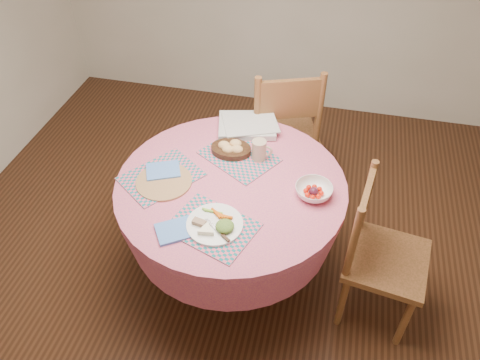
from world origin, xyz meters
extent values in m
plane|color=#331C0F|center=(0.00, 0.00, 0.00)|extent=(4.00, 4.00, 0.00)
cylinder|color=#D36270|center=(0.00, 0.00, 0.73)|extent=(1.24, 1.24, 0.04)
cone|color=#D36270|center=(0.00, 0.00, 0.56)|extent=(1.24, 1.24, 0.30)
cylinder|color=black|center=(0.00, 0.00, 0.22)|extent=(0.14, 0.14, 0.44)
cylinder|color=black|center=(0.00, 0.00, 0.03)|extent=(0.56, 0.56, 0.06)
cube|color=brown|center=(0.88, -0.08, 0.44)|extent=(0.47, 0.49, 0.04)
cylinder|color=brown|center=(1.02, -0.28, 0.22)|extent=(0.04, 0.04, 0.44)
cylinder|color=brown|center=(1.07, 0.07, 0.22)|extent=(0.04, 0.04, 0.44)
cylinder|color=brown|center=(0.68, -0.23, 0.22)|extent=(0.04, 0.04, 0.44)
cylinder|color=brown|center=(0.74, 0.12, 0.22)|extent=(0.04, 0.04, 0.44)
cylinder|color=brown|center=(0.66, -0.23, 0.69)|extent=(0.04, 0.04, 0.49)
cylinder|color=brown|center=(0.72, 0.12, 0.69)|extent=(0.04, 0.04, 0.49)
cube|color=brown|center=(0.69, -0.05, 0.79)|extent=(0.08, 0.36, 0.24)
cube|color=brown|center=(0.13, 0.87, 0.49)|extent=(0.61, 0.60, 0.04)
cylinder|color=brown|center=(0.25, 1.12, 0.25)|extent=(0.06, 0.06, 0.49)
cylinder|color=brown|center=(-0.12, 0.98, 0.25)|extent=(0.06, 0.06, 0.49)
cylinder|color=brown|center=(0.38, 0.77, 0.25)|extent=(0.06, 0.06, 0.49)
cylinder|color=brown|center=(0.01, 0.63, 0.25)|extent=(0.06, 0.06, 0.49)
cylinder|color=brown|center=(0.39, 0.74, 0.77)|extent=(0.06, 0.06, 0.55)
cylinder|color=brown|center=(0.02, 0.61, 0.77)|extent=(0.06, 0.06, 0.55)
cube|color=brown|center=(0.20, 0.68, 0.88)|extent=(0.38, 0.17, 0.26)
cube|color=#13666D|center=(-0.01, -0.33, 0.75)|extent=(0.48, 0.42, 0.01)
cube|color=#13666D|center=(-0.38, -0.04, 0.75)|extent=(0.48, 0.50, 0.01)
cube|color=#13666D|center=(-0.01, 0.22, 0.75)|extent=(0.50, 0.47, 0.01)
cylinder|color=#9A6743|center=(-0.35, -0.08, 0.76)|extent=(0.30, 0.30, 0.01)
cube|color=#4E7DCA|center=(-0.17, -0.39, 0.76)|extent=(0.23, 0.22, 0.01)
cube|color=#4E7DCA|center=(-0.38, 0.00, 0.76)|extent=(0.22, 0.20, 0.01)
cylinder|color=white|center=(0.00, -0.32, 0.76)|extent=(0.28, 0.28, 0.01)
ellipsoid|color=#2E541C|center=(0.06, -0.33, 0.79)|extent=(0.11, 0.11, 0.04)
cylinder|color=#FFF7CC|center=(-0.01, -0.38, 0.78)|extent=(0.10, 0.10, 0.02)
cube|color=#937155|center=(-0.07, -0.35, 0.78)|extent=(0.07, 0.05, 0.02)
cube|color=silver|center=(0.02, -0.35, 0.77)|extent=(0.13, 0.10, 0.00)
cylinder|color=black|center=(-0.06, 0.25, 0.77)|extent=(0.23, 0.23, 0.03)
ellipsoid|color=tan|center=(-0.10, 0.25, 0.81)|extent=(0.07, 0.06, 0.05)
ellipsoid|color=tan|center=(-0.04, 0.28, 0.81)|extent=(0.07, 0.06, 0.05)
ellipsoid|color=tan|center=(-0.02, 0.23, 0.81)|extent=(0.07, 0.06, 0.05)
ellipsoid|color=tan|center=(-0.07, 0.22, 0.81)|extent=(0.07, 0.06, 0.05)
cylinder|color=tan|center=(0.11, 0.23, 0.82)|extent=(0.08, 0.08, 0.12)
torus|color=tan|center=(0.15, 0.23, 0.82)|extent=(0.07, 0.01, 0.07)
imported|color=white|center=(0.44, 0.00, 0.78)|extent=(0.24, 0.24, 0.06)
sphere|color=red|center=(0.48, 0.00, 0.77)|extent=(0.03, 0.03, 0.03)
sphere|color=red|center=(0.47, 0.03, 0.77)|extent=(0.03, 0.03, 0.03)
sphere|color=red|center=(0.44, 0.04, 0.77)|extent=(0.03, 0.03, 0.03)
sphere|color=red|center=(0.41, 0.03, 0.77)|extent=(0.03, 0.03, 0.03)
sphere|color=red|center=(0.40, 0.00, 0.77)|extent=(0.03, 0.03, 0.03)
sphere|color=red|center=(0.41, -0.02, 0.77)|extent=(0.03, 0.03, 0.03)
sphere|color=red|center=(0.44, -0.04, 0.77)|extent=(0.03, 0.03, 0.03)
sphere|color=red|center=(0.47, -0.02, 0.77)|extent=(0.03, 0.03, 0.03)
sphere|color=#431325|center=(0.44, 0.00, 0.78)|extent=(0.05, 0.05, 0.05)
cube|color=silver|center=(-0.02, 0.50, 0.77)|extent=(0.39, 0.34, 0.03)
cube|color=silver|center=(0.00, 0.50, 0.80)|extent=(0.39, 0.35, 0.01)
camera|label=1|loc=(0.46, -1.77, 2.44)|focal=35.00mm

